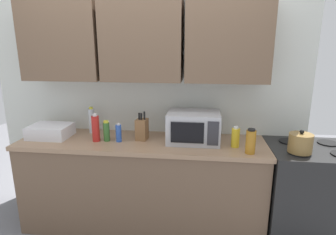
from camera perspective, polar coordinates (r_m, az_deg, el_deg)
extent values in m
cube|color=silver|center=(2.87, -4.26, 5.04)|extent=(3.19, 0.06, 2.60)
cube|color=brown|center=(2.90, -20.69, 14.70)|extent=(0.73, 0.33, 0.75)
cube|color=brown|center=(2.65, -5.27, 15.63)|extent=(0.73, 0.33, 0.75)
cube|color=brown|center=(2.60, 12.07, 15.41)|extent=(0.73, 0.33, 0.75)
cube|color=brown|center=(2.84, -5.23, -13.69)|extent=(2.29, 0.60, 0.86)
cube|color=#9E7A5B|center=(2.66, -5.45, -5.12)|extent=(2.32, 0.63, 0.04)
cube|color=black|center=(2.94, 26.68, -13.89)|extent=(0.76, 0.64, 0.90)
cylinder|color=black|center=(2.58, 25.28, -6.54)|extent=(0.18, 0.18, 0.01)
cylinder|color=black|center=(2.83, 23.56, -4.53)|extent=(0.18, 0.18, 0.01)
cylinder|color=black|center=(2.95, 29.92, -4.55)|extent=(0.18, 0.18, 0.01)
cylinder|color=olive|center=(2.55, 25.49, -4.75)|extent=(0.19, 0.19, 0.16)
sphere|color=black|center=(2.52, 25.73, -2.67)|extent=(0.04, 0.04, 0.04)
cube|color=#B7B7BC|center=(2.59, 5.24, -1.92)|extent=(0.48, 0.36, 0.28)
cube|color=black|center=(2.42, 3.96, -3.13)|extent=(0.29, 0.01, 0.18)
cube|color=#2D2D33|center=(2.42, 9.20, -3.28)|extent=(0.10, 0.01, 0.21)
cube|color=silver|center=(2.96, -22.91, -2.57)|extent=(0.38, 0.30, 0.12)
cube|color=brown|center=(2.65, -5.27, -2.45)|extent=(0.11, 0.13, 0.20)
cylinder|color=black|center=(2.61, -5.92, 0.27)|extent=(0.02, 0.02, 0.06)
cylinder|color=black|center=(2.61, -5.39, 0.23)|extent=(0.02, 0.02, 0.06)
cylinder|color=black|center=(2.60, -4.85, 0.38)|extent=(0.02, 0.02, 0.08)
cylinder|color=#2D56B7|center=(2.63, -10.09, -3.21)|extent=(0.05, 0.05, 0.16)
cylinder|color=silver|center=(2.60, -10.17, -1.36)|extent=(0.03, 0.03, 0.02)
cylinder|color=#386B2D|center=(2.67, -12.49, -2.88)|extent=(0.06, 0.06, 0.18)
cylinder|color=yellow|center=(2.64, -12.60, -0.85)|extent=(0.05, 0.05, 0.02)
cylinder|color=gold|center=(2.53, 13.64, -4.05)|extent=(0.07, 0.07, 0.17)
cylinder|color=silver|center=(2.50, 13.77, -2.04)|extent=(0.04, 0.04, 0.02)
cylinder|color=red|center=(2.68, -14.59, -2.24)|extent=(0.07, 0.07, 0.24)
cylinder|color=silver|center=(2.64, -14.78, 0.51)|extent=(0.04, 0.04, 0.02)
cylinder|color=silver|center=(2.95, -15.35, -0.67)|extent=(0.06, 0.06, 0.25)
cylinder|color=yellow|center=(2.91, -15.53, 1.90)|extent=(0.04, 0.04, 0.02)
cylinder|color=#AD701E|center=(2.41, 16.57, -4.84)|extent=(0.08, 0.08, 0.20)
cylinder|color=black|center=(2.37, 16.75, -2.41)|extent=(0.06, 0.06, 0.02)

